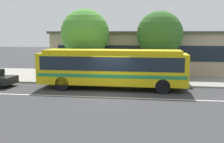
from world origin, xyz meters
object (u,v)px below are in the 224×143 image
(bus_stop_sign, at_px, (186,65))
(street_tree_mid_block, at_px, (160,34))
(pedestrian_walking_along_curb, at_px, (99,69))
(street_tree_near_stop, at_px, (85,34))
(pedestrian_standing_by_tree, at_px, (151,70))
(pedestrian_waiting_near_sign, at_px, (188,71))
(transit_bus, at_px, (112,66))

(bus_stop_sign, distance_m, street_tree_mid_block, 3.96)
(pedestrian_walking_along_curb, bearing_deg, street_tree_near_stop, 137.55)
(pedestrian_walking_along_curb, relative_size, pedestrian_standing_by_tree, 0.95)
(street_tree_mid_block, bearing_deg, pedestrian_waiting_near_sign, -50.55)
(transit_bus, xyz_separation_m, pedestrian_waiting_near_sign, (5.59, 2.04, -0.50))
(pedestrian_standing_by_tree, relative_size, street_tree_mid_block, 0.29)
(transit_bus, distance_m, pedestrian_walking_along_curb, 3.21)
(pedestrian_waiting_near_sign, xyz_separation_m, pedestrian_standing_by_tree, (-2.84, 0.46, -0.05))
(street_tree_near_stop, distance_m, street_tree_mid_block, 6.45)
(pedestrian_walking_along_curb, distance_m, street_tree_near_stop, 3.52)
(pedestrian_standing_by_tree, relative_size, bus_stop_sign, 0.73)
(pedestrian_standing_by_tree, bearing_deg, street_tree_mid_block, 71.46)
(pedestrian_waiting_near_sign, distance_m, bus_stop_sign, 0.48)
(transit_bus, relative_size, street_tree_mid_block, 1.83)
(pedestrian_walking_along_curb, relative_size, street_tree_mid_block, 0.28)
(street_tree_near_stop, xyz_separation_m, street_tree_mid_block, (6.42, 0.56, -0.07))
(pedestrian_waiting_near_sign, height_order, street_tree_near_stop, street_tree_near_stop)
(street_tree_near_stop, bearing_deg, bus_stop_sign, -13.21)
(bus_stop_sign, bearing_deg, pedestrian_walking_along_curb, 174.58)
(transit_bus, relative_size, bus_stop_sign, 4.56)
(transit_bus, distance_m, street_tree_near_stop, 5.55)
(pedestrian_waiting_near_sign, relative_size, street_tree_near_stop, 0.29)
(transit_bus, bearing_deg, street_tree_mid_block, 53.19)
(pedestrian_standing_by_tree, bearing_deg, bus_stop_sign, -8.55)
(transit_bus, height_order, pedestrian_waiting_near_sign, transit_bus)
(transit_bus, bearing_deg, bus_stop_sign, 21.07)
(transit_bus, height_order, pedestrian_walking_along_curb, transit_bus)
(pedestrian_walking_along_curb, height_order, pedestrian_standing_by_tree, pedestrian_standing_by_tree)
(pedestrian_waiting_near_sign, xyz_separation_m, street_tree_near_stop, (-8.55, 2.02, 2.84))
(pedestrian_walking_along_curb, height_order, bus_stop_sign, bus_stop_sign)
(pedestrian_waiting_near_sign, bearing_deg, pedestrian_standing_by_tree, 170.88)
(pedestrian_standing_by_tree, distance_m, street_tree_mid_block, 3.60)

